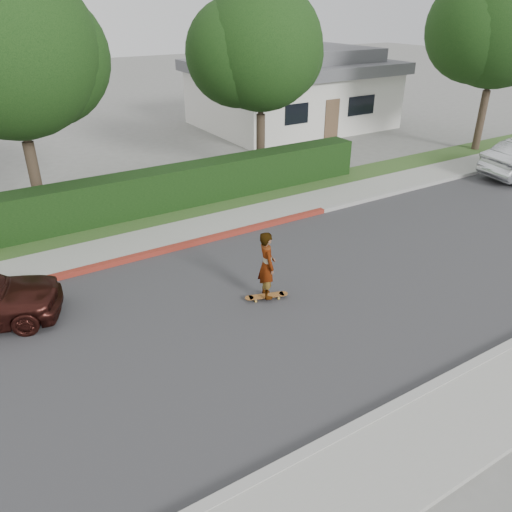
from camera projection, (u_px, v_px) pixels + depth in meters
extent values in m
plane|color=slate|center=(385.00, 267.00, 14.01)|extent=(120.00, 120.00, 0.00)
cube|color=#2D2D30|center=(386.00, 267.00, 14.00)|extent=(60.00, 8.00, 0.01)
cube|color=#9E9E99|center=(299.00, 216.00, 17.07)|extent=(60.00, 0.20, 0.15)
cube|color=maroon|center=(163.00, 251.00, 14.74)|extent=(12.00, 0.21, 0.15)
cube|color=gray|center=(285.00, 208.00, 17.76)|extent=(60.00, 1.60, 0.12)
cube|color=#2D4C1E|center=(261.00, 195.00, 18.98)|extent=(60.00, 1.60, 0.10)
cube|color=black|center=(180.00, 187.00, 17.71)|extent=(15.00, 1.00, 1.50)
cylinder|color=#33261C|center=(36.00, 183.00, 16.32)|extent=(0.36, 0.36, 2.70)
cylinder|color=#33261C|center=(23.00, 120.00, 15.39)|extent=(0.24, 0.24, 2.25)
sphere|color=black|center=(8.00, 49.00, 14.46)|extent=(5.20, 5.20, 5.20)
sphere|color=black|center=(41.00, 58.00, 15.25)|extent=(4.16, 4.16, 4.16)
cylinder|color=#33261C|center=(261.00, 145.00, 20.94)|extent=(0.36, 0.36, 2.52)
cylinder|color=#33261C|center=(261.00, 98.00, 20.07)|extent=(0.24, 0.24, 2.10)
sphere|color=black|center=(261.00, 48.00, 19.21)|extent=(4.80, 4.80, 4.80)
sphere|color=black|center=(238.00, 53.00, 19.23)|extent=(4.08, 4.08, 4.08)
sphere|color=black|center=(276.00, 54.00, 19.99)|extent=(3.84, 3.84, 3.84)
cylinder|color=#33261C|center=(480.00, 121.00, 24.10)|extent=(0.36, 0.36, 2.88)
cylinder|color=#33261C|center=(490.00, 74.00, 23.11)|extent=(0.24, 0.24, 2.40)
sphere|color=black|center=(501.00, 23.00, 22.12)|extent=(5.60, 5.60, 5.60)
sphere|color=black|center=(480.00, 28.00, 22.14)|extent=(4.76, 4.76, 4.76)
sphere|color=black|center=(505.00, 30.00, 22.90)|extent=(4.48, 4.48, 4.48)
cube|color=beige|center=(291.00, 99.00, 29.16)|extent=(10.00, 8.00, 3.00)
cube|color=#4C4C51|center=(292.00, 66.00, 28.33)|extent=(10.60, 8.60, 0.60)
cube|color=#4C4C51|center=(292.00, 55.00, 28.06)|extent=(8.40, 6.40, 0.80)
cube|color=black|center=(297.00, 114.00, 24.90)|extent=(1.40, 0.06, 1.00)
cube|color=black|center=(361.00, 105.00, 26.91)|extent=(1.80, 0.06, 1.00)
cube|color=brown|center=(332.00, 120.00, 26.23)|extent=(0.90, 0.06, 2.10)
cylinder|color=gold|center=(256.00, 301.00, 12.34)|extent=(0.07, 0.05, 0.06)
cylinder|color=gold|center=(254.00, 298.00, 12.49)|extent=(0.07, 0.05, 0.06)
cylinder|color=gold|center=(279.00, 298.00, 12.46)|extent=(0.07, 0.05, 0.06)
cylinder|color=gold|center=(277.00, 295.00, 12.61)|extent=(0.07, 0.05, 0.06)
cube|color=silver|center=(255.00, 298.00, 12.40)|extent=(0.10, 0.18, 0.02)
cube|color=silver|center=(278.00, 295.00, 12.52)|extent=(0.10, 0.18, 0.02)
cube|color=brown|center=(267.00, 296.00, 12.45)|extent=(0.90, 0.48, 0.02)
cylinder|color=brown|center=(249.00, 298.00, 12.36)|extent=(0.27, 0.27, 0.02)
cylinder|color=brown|center=(283.00, 294.00, 12.54)|extent=(0.27, 0.27, 0.02)
imported|color=white|center=(267.00, 265.00, 12.05)|extent=(0.56, 0.72, 1.73)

